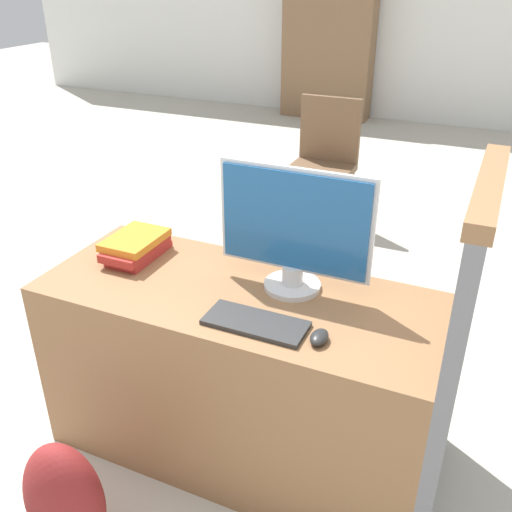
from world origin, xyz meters
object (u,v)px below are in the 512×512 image
Objects in this scene: book_stack at (136,247)px; far_chair at (324,158)px; keyboard at (256,323)px; backpack at (63,504)px; mouse at (319,337)px; monitor at (294,230)px.

far_chair is at bearing 88.05° from book_stack.
far_chair is at bearing 102.86° from keyboard.
book_stack reaches higher than backpack.
mouse is at bearing -16.18° from book_stack.
monitor reaches higher than backpack.
keyboard is 1.18× the size of book_stack.
book_stack is 2.18m from far_chair.
monitor is at bearing 125.23° from mouse.
far_chair reaches higher than mouse.
far_chair is (-0.57, 2.13, -0.44)m from monitor.
mouse is (0.19, -0.27, -0.21)m from monitor.
backpack is at bearing -121.91° from monitor.
far_chair is (-0.76, 2.40, -0.23)m from mouse.
keyboard is at bearing -94.78° from monitor.
monitor reaches higher than book_stack.
mouse is at bearing -54.77° from monitor.
far_chair is (0.07, 2.16, -0.26)m from book_stack.
book_stack is (-0.64, -0.03, -0.18)m from monitor.
far_chair is (-0.09, 2.90, 0.30)m from backpack.
mouse is 0.19× the size of backpack.
keyboard is 0.22m from mouse.
monitor is 0.39m from mouse.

